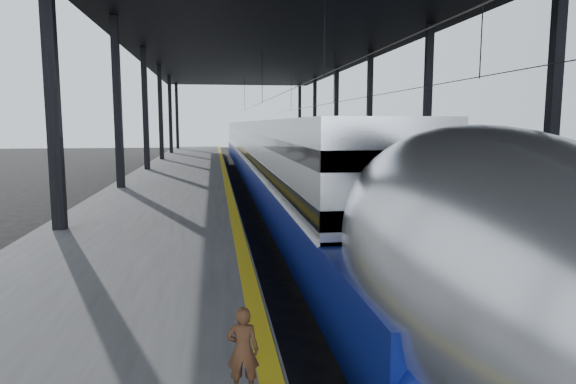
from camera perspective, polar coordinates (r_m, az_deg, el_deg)
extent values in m
plane|color=black|center=(11.28, -0.94, -13.38)|extent=(160.00, 160.00, 0.00)
cube|color=#4C4C4F|center=(30.73, -12.20, 0.81)|extent=(6.00, 80.00, 1.00)
cube|color=gold|center=(30.60, -6.99, 1.85)|extent=(0.30, 80.00, 0.01)
cube|color=slate|center=(30.81, -3.28, 0.20)|extent=(0.08, 80.00, 0.16)
cube|color=slate|center=(30.97, -0.62, 0.25)|extent=(0.08, 80.00, 0.16)
cube|color=slate|center=(31.63, 5.78, 0.36)|extent=(0.08, 80.00, 0.16)
cube|color=slate|center=(32.01, 8.28, 0.41)|extent=(0.08, 80.00, 0.16)
cube|color=black|center=(16.09, -24.64, 8.56)|extent=(0.35, 0.35, 9.00)
cube|color=black|center=(18.92, 27.36, 8.16)|extent=(0.35, 0.35, 9.00)
cube|color=black|center=(25.84, -18.36, 8.24)|extent=(0.35, 0.35, 9.00)
cube|color=black|center=(27.70, 15.20, 8.29)|extent=(0.35, 0.35, 9.00)
cube|color=black|center=(35.73, -15.55, 8.06)|extent=(0.35, 0.35, 9.00)
cube|color=black|center=(37.09, 9.03, 8.21)|extent=(0.35, 0.35, 9.00)
cube|color=black|center=(45.67, -13.95, 7.95)|extent=(0.35, 0.35, 9.00)
cube|color=black|center=(46.74, 5.38, 8.12)|extent=(0.35, 0.35, 9.00)
cube|color=black|center=(55.63, -12.93, 7.87)|extent=(0.35, 0.35, 9.00)
cube|color=black|center=(56.51, 2.98, 8.04)|extent=(0.35, 0.35, 9.00)
cube|color=black|center=(65.60, -12.22, 7.82)|extent=(0.35, 0.35, 9.00)
cube|color=black|center=(66.35, 1.30, 7.98)|extent=(0.35, 0.35, 9.00)
cube|color=black|center=(31.06, -2.22, 17.24)|extent=(18.00, 75.00, 0.45)
cylinder|color=slate|center=(30.66, -1.99, 10.32)|extent=(0.03, 74.00, 0.03)
cylinder|color=slate|center=(31.60, 7.20, 10.18)|extent=(0.03, 74.00, 0.03)
cube|color=silver|center=(37.81, -3.15, 4.84)|extent=(2.81, 57.00, 3.88)
cube|color=navy|center=(36.40, -2.93, 2.82)|extent=(2.89, 62.00, 1.50)
cube|color=silver|center=(37.83, -3.15, 4.18)|extent=(2.91, 57.00, 0.10)
cube|color=black|center=(37.77, -3.16, 6.53)|extent=(2.85, 57.00, 0.41)
cube|color=black|center=(37.81, -3.15, 4.84)|extent=(2.85, 57.00, 0.41)
ellipsoid|color=silver|center=(7.23, 19.74, -8.49)|extent=(2.81, 8.40, 3.88)
ellipsoid|color=navy|center=(7.61, 19.35, -16.61)|extent=(2.89, 8.40, 1.65)
cube|color=black|center=(28.57, -1.44, -0.13)|extent=(2.13, 2.60, 0.40)
cube|color=#154E8E|center=(27.02, 9.79, 2.77)|extent=(2.55, 18.00, 3.46)
cube|color=gray|center=(19.24, 17.50, 0.62)|extent=(2.59, 1.20, 3.50)
cube|color=black|center=(18.61, 18.42, 2.75)|extent=(1.55, 0.06, 0.77)
cube|color=#960B0D|center=(18.74, 18.27, -0.85)|extent=(1.09, 0.06, 0.50)
cube|color=gray|center=(45.43, 2.38, 4.78)|extent=(2.55, 18.00, 3.46)
cube|color=gray|center=(64.19, -0.74, 5.60)|extent=(2.55, 18.00, 3.46)
cube|color=black|center=(21.64, 14.58, -2.92)|extent=(2.00, 2.40, 0.36)
cube|color=black|center=(42.61, 3.11, 2.38)|extent=(2.00, 2.40, 0.36)
imported|color=#442716|center=(6.05, -5.04, -17.11)|extent=(0.40, 0.30, 1.01)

